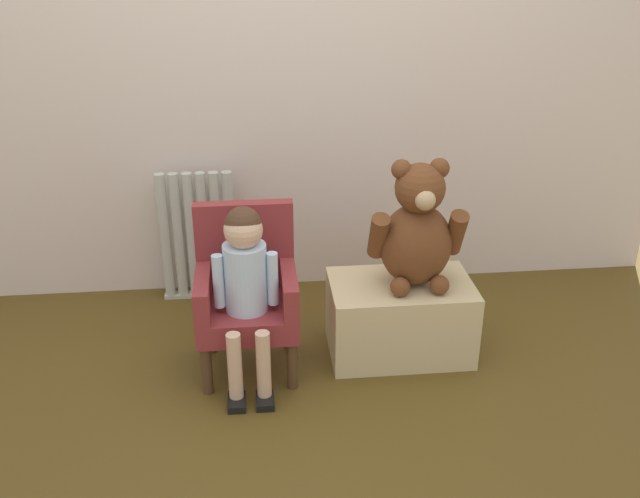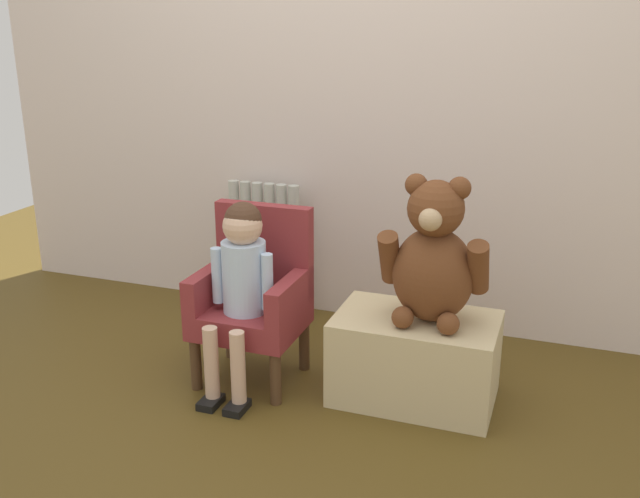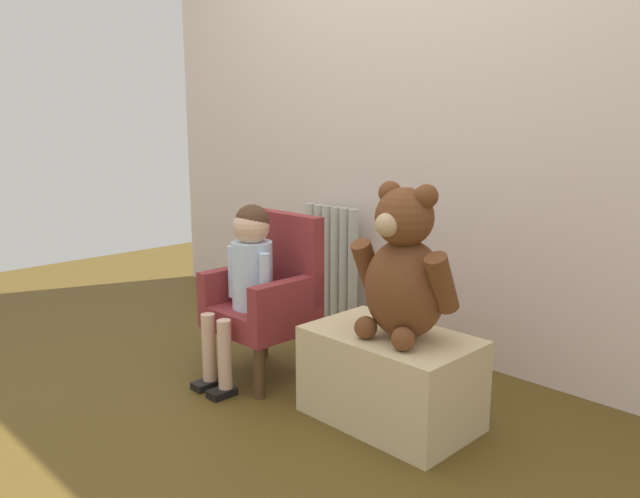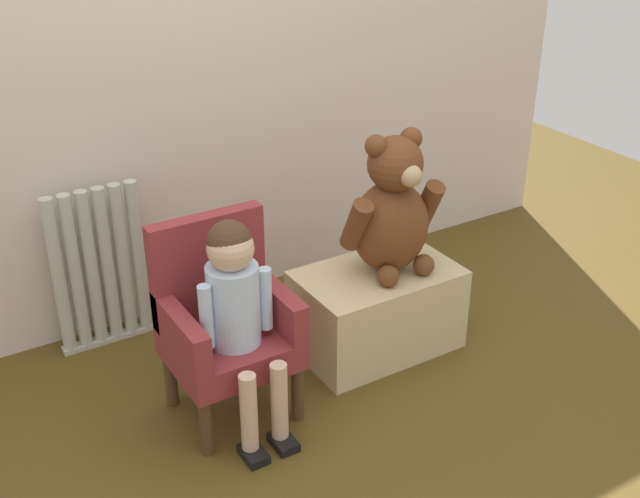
% 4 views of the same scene
% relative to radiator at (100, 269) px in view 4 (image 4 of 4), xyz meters
% --- Properties ---
extents(ground_plane, '(6.00, 6.00, 0.00)m').
position_rel_radiator_xyz_m(ground_plane, '(0.44, -1.17, -0.32)').
color(ground_plane, '#4F3C15').
extents(back_wall, '(3.80, 0.05, 2.40)m').
position_rel_radiator_xyz_m(back_wall, '(0.44, 0.12, 0.88)').
color(back_wall, beige).
rests_on(back_wall, ground_plane).
extents(radiator, '(0.37, 0.05, 0.65)m').
position_rel_radiator_xyz_m(radiator, '(0.00, 0.00, 0.00)').
color(radiator, '#B5BAAF').
rests_on(radiator, ground_plane).
extents(child_armchair, '(0.40, 0.36, 0.69)m').
position_rel_radiator_xyz_m(child_armchair, '(0.23, -0.62, 0.02)').
color(child_armchair, maroon).
rests_on(child_armchair, ground_plane).
extents(child_figure, '(0.25, 0.35, 0.75)m').
position_rel_radiator_xyz_m(child_figure, '(0.23, -0.72, 0.17)').
color(child_figure, silver).
rests_on(child_figure, ground_plane).
extents(low_bench, '(0.60, 0.38, 0.33)m').
position_rel_radiator_xyz_m(low_bench, '(0.88, -0.59, -0.16)').
color(low_bench, '#CDB888').
rests_on(low_bench, ground_plane).
extents(large_teddy_bear, '(0.40, 0.28, 0.54)m').
position_rel_radiator_xyz_m(large_teddy_bear, '(0.93, -0.59, 0.25)').
color(large_teddy_bear, brown).
rests_on(large_teddy_bear, low_bench).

